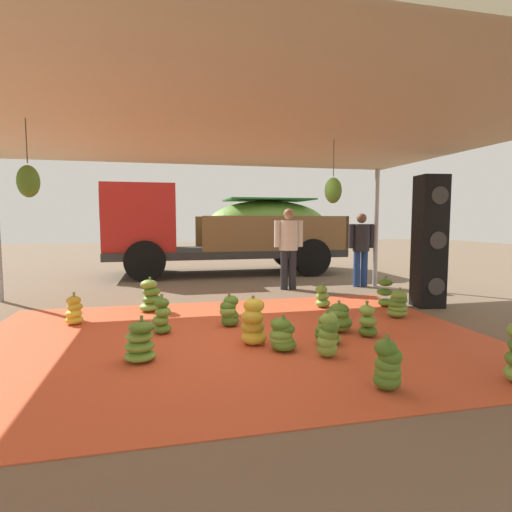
# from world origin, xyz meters

# --- Properties ---
(ground_plane) EXTENTS (40.00, 40.00, 0.00)m
(ground_plane) POSITION_xyz_m (0.00, 3.00, 0.00)
(ground_plane) COLOR brown
(tarp_orange) EXTENTS (6.40, 4.65, 0.01)m
(tarp_orange) POSITION_xyz_m (0.00, 0.00, 0.01)
(tarp_orange) COLOR #D1512D
(tarp_orange) RESTS_ON ground
(tent_canopy) EXTENTS (8.00, 7.00, 2.69)m
(tent_canopy) POSITION_xyz_m (-0.00, -0.08, 2.60)
(tent_canopy) COLOR #9EA0A5
(tent_canopy) RESTS_ON ground
(banana_bunch_0) EXTENTS (0.33, 0.33, 0.42)m
(banana_bunch_0) POSITION_xyz_m (1.78, 1.46, 0.18)
(banana_bunch_0) COLOR #6B9E38
(banana_bunch_0) RESTS_ON tarp_orange
(banana_bunch_1) EXTENTS (0.44, 0.44, 0.49)m
(banana_bunch_1) POSITION_xyz_m (-1.12, -0.60, 0.21)
(banana_bunch_1) COLOR #6B9E38
(banana_bunch_1) RESTS_ON tarp_orange
(banana_bunch_2) EXTENTS (0.39, 0.43, 0.54)m
(banana_bunch_2) POSITION_xyz_m (2.88, 1.29, 0.23)
(banana_bunch_2) COLOR #60932D
(banana_bunch_2) RESTS_ON tarp_orange
(banana_bunch_3) EXTENTS (0.45, 0.45, 0.57)m
(banana_bunch_3) POSITION_xyz_m (-1.08, 1.80, 0.25)
(banana_bunch_3) COLOR #75A83D
(banana_bunch_3) RESTS_ON tarp_orange
(banana_bunch_4) EXTENTS (0.40, 0.40, 0.42)m
(banana_bunch_4) POSITION_xyz_m (0.45, -0.60, 0.19)
(banana_bunch_4) COLOR #518428
(banana_bunch_4) RESTS_ON tarp_orange
(banana_bunch_5) EXTENTS (0.33, 0.33, 0.53)m
(banana_bunch_5) POSITION_xyz_m (-0.90, 0.40, 0.23)
(banana_bunch_5) COLOR #518428
(banana_bunch_5) RESTS_ON tarp_orange
(banana_bunch_6) EXTENTS (0.40, 0.39, 0.46)m
(banana_bunch_6) POSITION_xyz_m (2.63, 0.51, 0.21)
(banana_bunch_6) COLOR #6B9E38
(banana_bunch_6) RESTS_ON tarp_orange
(banana_bunch_8) EXTENTS (0.34, 0.35, 0.47)m
(banana_bunch_8) POSITION_xyz_m (1.66, -0.34, 0.20)
(banana_bunch_8) COLOR #477523
(banana_bunch_8) RESTS_ON tarp_orange
(banana_bunch_9) EXTENTS (0.29, 0.29, 0.52)m
(banana_bunch_9) POSITION_xyz_m (0.87, -0.92, 0.24)
(banana_bunch_9) COLOR #75A83D
(banana_bunch_9) RESTS_ON tarp_orange
(banana_bunch_10) EXTENTS (0.40, 0.43, 0.59)m
(banana_bunch_10) POSITION_xyz_m (0.17, -0.31, 0.27)
(banana_bunch_10) COLOR gold
(banana_bunch_10) RESTS_ON tarp_orange
(banana_bunch_11) EXTENTS (0.34, 0.34, 0.50)m
(banana_bunch_11) POSITION_xyz_m (1.04, -1.85, 0.23)
(banana_bunch_11) COLOR #477523
(banana_bunch_11) RESTS_ON tarp_orange
(banana_bunch_12) EXTENTS (0.44, 0.47, 0.42)m
(banana_bunch_12) POSITION_xyz_m (1.41, -0.03, 0.19)
(banana_bunch_12) COLOR #6B9E38
(banana_bunch_12) RESTS_ON tarp_orange
(banana_bunch_13) EXTENTS (0.32, 0.33, 0.46)m
(banana_bunch_13) POSITION_xyz_m (-2.13, 1.20, 0.20)
(banana_bunch_13) COLOR gold
(banana_bunch_13) RESTS_ON tarp_orange
(banana_bunch_14) EXTENTS (0.44, 0.42, 0.40)m
(banana_bunch_14) POSITION_xyz_m (1.05, -0.49, 0.17)
(banana_bunch_14) COLOR #60932D
(banana_bunch_14) RESTS_ON tarp_orange
(banana_bunch_15) EXTENTS (0.37, 0.37, 0.47)m
(banana_bunch_15) POSITION_xyz_m (0.03, 0.60, 0.21)
(banana_bunch_15) COLOR #477523
(banana_bunch_15) RESTS_ON tarp_orange
(cargo_truck_main) EXTENTS (6.35, 2.43, 2.40)m
(cargo_truck_main) POSITION_xyz_m (0.74, 6.27, 1.27)
(cargo_truck_main) COLOR #2D2D2D
(cargo_truck_main) RESTS_ON ground
(worker_0) EXTENTS (0.60, 0.37, 1.65)m
(worker_0) POSITION_xyz_m (3.47, 3.34, 0.96)
(worker_0) COLOR navy
(worker_0) RESTS_ON ground
(worker_1) EXTENTS (0.64, 0.39, 1.74)m
(worker_1) POSITION_xyz_m (1.77, 3.36, 1.02)
(worker_1) COLOR #26262D
(worker_1) RESTS_ON ground
(speaker_stack) EXTENTS (0.51, 0.50, 2.26)m
(speaker_stack) POSITION_xyz_m (3.60, 1.14, 1.13)
(speaker_stack) COLOR black
(speaker_stack) RESTS_ON ground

